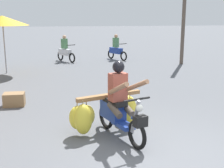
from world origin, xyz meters
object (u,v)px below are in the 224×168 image
Objects in this scene: motorbike_distant_ahead_right at (116,49)px; motorbike_main_loaded at (111,110)px; market_umbrella_near_shop at (2,21)px; utility_pole at (184,11)px; motorbike_distant_ahead_left at (65,51)px; produce_crate at (14,99)px.

motorbike_main_loaded is at bearing -101.01° from motorbike_distant_ahead_right.
utility_pole is (8.35, 1.11, 0.39)m from market_umbrella_near_shop.
motorbike_distant_ahead_left is 2.51× the size of produce_crate.
motorbike_main_loaded is at bearing -65.29° from market_umbrella_near_shop.
motorbike_distant_ahead_left is 4.21m from market_umbrella_near_shop.
motorbike_distant_ahead_left is at bearing 94.44° from motorbike_main_loaded.
motorbike_main_loaded reaches higher than motorbike_distant_ahead_left.
utility_pole reaches higher than produce_crate.
produce_crate is at bearing -101.00° from motorbike_distant_ahead_left.
motorbike_main_loaded is 10.58m from motorbike_distant_ahead_right.
market_umbrella_near_shop reaches higher than motorbike_main_loaded.
market_umbrella_near_shop is (-5.35, -3.13, 1.64)m from motorbike_distant_ahead_right.
motorbike_distant_ahead_right is 2.59× the size of produce_crate.
produce_crate is at bearing -78.27° from market_umbrella_near_shop.
utility_pole is (7.33, 6.03, 2.42)m from produce_crate.
motorbike_main_loaded is 10.20m from motorbike_distant_ahead_left.
motorbike_distant_ahead_left is at bearing 162.65° from utility_pole.
motorbike_distant_ahead_right is at bearing 145.98° from utility_pole.
utility_pole reaches higher than market_umbrella_near_shop.
motorbike_distant_ahead_right is 9.15m from produce_crate.
motorbike_distant_ahead_right is at bearing 30.34° from market_umbrella_near_shop.
market_umbrella_near_shop is 5.42m from produce_crate.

